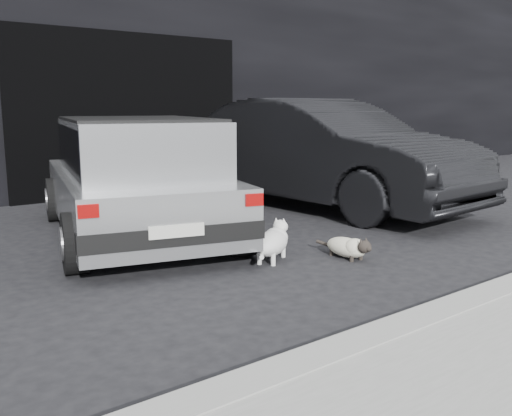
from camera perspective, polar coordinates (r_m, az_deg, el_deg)
ground at (r=5.86m, az=-3.49°, el=-4.10°), size 80.00×80.00×0.00m
building_facade at (r=11.53m, az=-17.10°, el=15.04°), size 34.00×4.00×5.00m
garage_opening at (r=9.64m, az=-12.34°, el=9.12°), size 4.00×0.10×2.60m
silver_hatchback at (r=6.37m, az=-11.95°, el=3.45°), size 2.50×3.88×1.32m
second_car at (r=8.27m, az=6.63°, el=5.49°), size 1.93×4.79×1.55m
cat_siamese at (r=5.53m, az=9.31°, el=-3.90°), size 0.26×0.71×0.24m
cat_white at (r=5.41m, az=1.71°, el=-3.33°), size 0.68×0.54×0.37m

